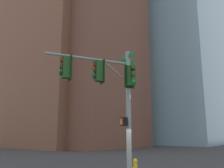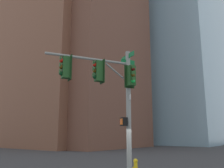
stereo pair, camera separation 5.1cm
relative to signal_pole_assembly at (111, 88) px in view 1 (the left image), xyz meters
name	(u,v)px [view 1 (the left image)]	position (x,y,z in m)	size (l,w,h in m)	color
signal_pole_assembly	(111,88)	(0.00, 0.00, 0.00)	(2.61, 4.06, 6.44)	gray
fire_hydrant	(135,166)	(0.80, -3.37, -3.96)	(0.34, 0.26, 0.87)	gold
building_brick_nearside	(53,34)	(31.70, -21.68, 18.50)	(23.74, 15.94, 45.86)	brown
building_brick_midblock	(89,21)	(24.32, -24.55, 20.44)	(17.33, 18.35, 49.73)	brown
building_glass_tower	(172,36)	(18.28, -52.42, 25.06)	(23.36, 29.14, 58.98)	#8CB2C6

